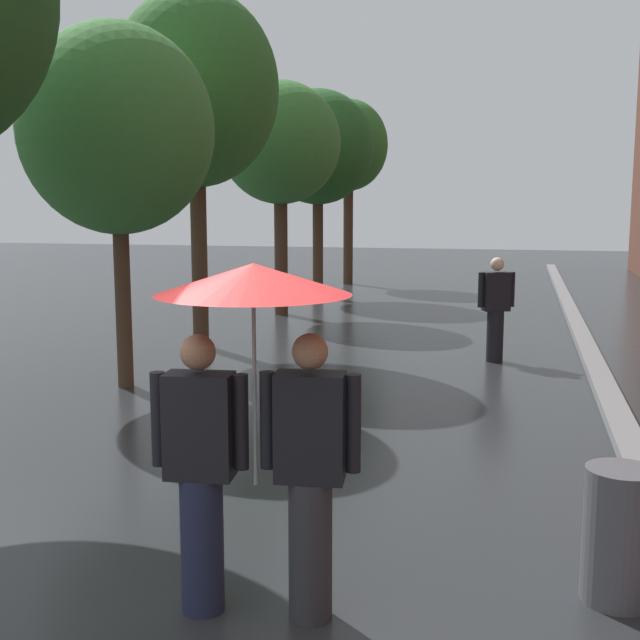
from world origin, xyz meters
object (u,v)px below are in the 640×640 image
Objects in this scene: street_tree_5 at (349,147)px; street_tree_3 at (280,144)px; couple_under_umbrella at (254,384)px; litter_bin at (619,535)px; street_tree_4 at (318,148)px; pedestrian_walking_midground at (496,309)px; street_tree_2 at (196,90)px; street_tree_1 at (117,130)px.

street_tree_3 is at bearing -90.13° from street_tree_5.
couple_under_umbrella is 2.44m from litter_bin.
pedestrian_walking_midground is (4.84, -7.79, -3.04)m from street_tree_4.
street_tree_4 is 16.66m from couple_under_umbrella.
street_tree_5 is 6.51× the size of litter_bin.
litter_bin is (5.95, -7.66, -3.87)m from street_tree_2.
street_tree_4 is at bearing 90.34° from street_tree_1.
couple_under_umbrella is (3.67, -12.59, -2.31)m from street_tree_3.
street_tree_4 is at bearing 121.82° from pedestrian_walking_midground.
litter_bin is at bearing -38.59° from street_tree_1.
litter_bin is at bearing -52.18° from street_tree_2.
street_tree_5 is at bearing 89.04° from street_tree_4.
street_tree_2 is 1.17× the size of street_tree_3.
street_tree_5 is 20.09m from couple_under_umbrella.
street_tree_5 reaches higher than pedestrian_walking_midground.
street_tree_4 reaches higher than couple_under_umbrella.
street_tree_2 is at bearing -92.16° from street_tree_3.
street_tree_1 is at bearing -89.84° from street_tree_3.
street_tree_3 reaches higher than litter_bin.
street_tree_2 reaches higher than street_tree_3.
street_tree_2 reaches higher than couple_under_umbrella.
pedestrian_walking_midground is at bearing 97.48° from litter_bin.
street_tree_2 is at bearing 114.62° from couple_under_umbrella.
street_tree_2 is 6.98× the size of litter_bin.
street_tree_3 is 7.07m from pedestrian_walking_midground.
litter_bin is (2.12, 0.69, -0.99)m from couple_under_umbrella.
street_tree_1 is 2.25× the size of couple_under_umbrella.
pedestrian_walking_midground is (4.78, -11.30, -3.30)m from street_tree_5.
street_tree_1 is 7.95m from litter_bin.
street_tree_2 reaches higher than litter_bin.
street_tree_1 is at bearing -86.62° from street_tree_2.
street_tree_4 is at bearing 110.78° from litter_bin.
street_tree_1 is 14.29m from street_tree_5.
street_tree_1 is 2.92× the size of pedestrian_walking_midground.
street_tree_1 is 5.59× the size of litter_bin.
street_tree_2 is 6.05m from pedestrian_walking_midground.
street_tree_4 is at bearing 89.14° from street_tree_2.
street_tree_1 is at bearing 124.58° from couple_under_umbrella.
litter_bin is at bearing -69.22° from street_tree_4.
street_tree_5 is at bearing 107.01° from litter_bin.
street_tree_5 reaches higher than street_tree_4.
litter_bin is (5.77, -4.60, -2.96)m from street_tree_1.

